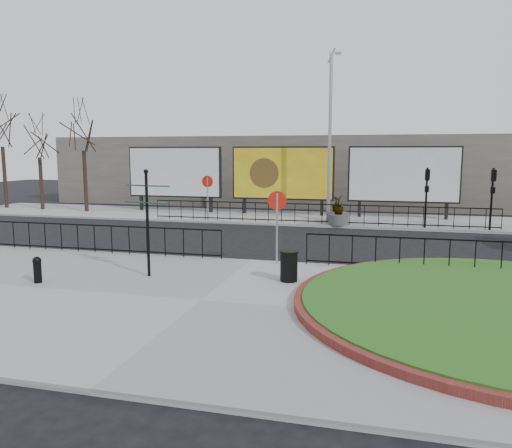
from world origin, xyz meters
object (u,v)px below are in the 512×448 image
(fingerpost_sign, at_px, (147,212))
(planter_b, at_px, (336,214))
(lamp_post, at_px, (330,134))
(litter_bin, at_px, (289,266))
(bollard, at_px, (37,268))
(billboard_mid, at_px, (282,174))
(planter_c, at_px, (338,215))

(fingerpost_sign, height_order, planter_b, fingerpost_sign)
(lamp_post, relative_size, litter_bin, 10.22)
(fingerpost_sign, height_order, bollard, fingerpost_sign)
(planter_b, bearing_deg, billboard_mid, 143.09)
(litter_bin, distance_m, planter_b, 12.93)
(fingerpost_sign, relative_size, litter_bin, 3.60)
(litter_bin, xyz_separation_m, planter_c, (0.38, 11.99, 0.07))
(billboard_mid, distance_m, planter_b, 4.82)
(bollard, bearing_deg, planter_b, 64.21)
(bollard, bearing_deg, billboard_mid, 78.09)
(litter_bin, height_order, planter_b, planter_b)
(lamp_post, relative_size, planter_c, 6.04)
(billboard_mid, relative_size, planter_b, 4.33)
(lamp_post, xyz_separation_m, bollard, (-6.70, -15.55, -4.29))
(billboard_mid, height_order, lamp_post, lamp_post)
(lamp_post, distance_m, litter_bin, 14.24)
(planter_b, bearing_deg, litter_bin, -90.78)
(lamp_post, bearing_deg, planter_c, -66.59)
(bollard, bearing_deg, lamp_post, 66.68)
(fingerpost_sign, relative_size, planter_b, 2.27)
(lamp_post, height_order, fingerpost_sign, lamp_post)
(billboard_mid, relative_size, lamp_post, 0.67)
(fingerpost_sign, distance_m, planter_c, 13.34)
(billboard_mid, bearing_deg, fingerpost_sign, -93.33)
(planter_b, xyz_separation_m, planter_c, (0.20, -0.94, 0.07))
(lamp_post, height_order, litter_bin, lamp_post)
(lamp_post, bearing_deg, billboard_mid, 146.75)
(bollard, relative_size, planter_b, 0.54)
(fingerpost_sign, bearing_deg, lamp_post, 89.10)
(fingerpost_sign, xyz_separation_m, litter_bin, (4.26, 0.44, -1.51))
(litter_bin, relative_size, planter_c, 0.59)
(billboard_mid, distance_m, lamp_post, 4.23)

